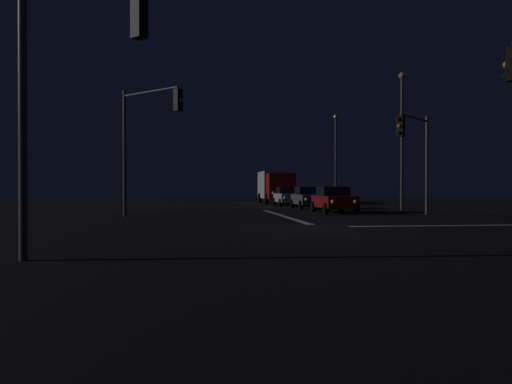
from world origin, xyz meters
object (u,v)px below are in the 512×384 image
object	(u,v)px
traffic_signal_sw	(76,53)
streetlamp_right_near	(402,131)
traffic_signal_ne	(416,145)
traffic_signal_nw	(146,128)
sedan_gray	(308,197)
streetlamp_right_far	(336,152)
box_truck	(275,186)
sedan_white	(288,196)
sedan_red	(334,199)

from	to	relation	value
traffic_signal_sw	streetlamp_right_near	bearing A→B (deg)	51.86
traffic_signal_ne	traffic_signal_nw	bearing A→B (deg)	179.91
sedan_gray	traffic_signal_nw	size ratio (longest dim) A/B	0.66
traffic_signal_nw	streetlamp_right_far	bearing A→B (deg)	54.19
box_truck	streetlamp_right_near	bearing A→B (deg)	-70.25
streetlamp_right_near	sedan_white	bearing A→B (deg)	122.85
traffic_signal_sw	traffic_signal_nw	bearing A→B (deg)	88.83
box_truck	sedan_red	bearing A→B (deg)	-88.41
streetlamp_right_near	box_truck	bearing A→B (deg)	109.75
sedan_white	streetlamp_right_near	distance (m)	11.85
sedan_white	traffic_signal_ne	distance (m)	16.42
traffic_signal_sw	streetlamp_right_far	xyz separation A→B (m)	(16.45, 36.95, 0.41)
traffic_signal_sw	box_truck	bearing A→B (deg)	74.19
box_truck	traffic_signal_ne	world-z (taller)	traffic_signal_ne
box_truck	streetlamp_right_near	distance (m)	17.76
sedan_gray	sedan_white	size ratio (longest dim) A/B	1.00
sedan_gray	traffic_signal_sw	bearing A→B (deg)	-114.06
sedan_red	sedan_white	distance (m)	11.79
traffic_signal_sw	traffic_signal_ne	distance (m)	20.57
streetlamp_right_far	sedan_gray	bearing A→B (deg)	-113.86
traffic_signal_ne	streetlamp_right_near	distance (m)	6.84
sedan_red	streetlamp_right_near	size ratio (longest dim) A/B	0.47
streetlamp_right_near	streetlamp_right_far	world-z (taller)	streetlamp_right_near
traffic_signal_nw	box_truck	bearing A→B (deg)	65.72
streetlamp_right_far	traffic_signal_nw	bearing A→B (deg)	-125.81
traffic_signal_nw	traffic_signal_sw	bearing A→B (deg)	-91.17
sedan_white	streetlamp_right_near	xyz separation A→B (m)	(5.95, -9.22, 4.46)
box_truck	traffic_signal_nw	distance (m)	25.13
traffic_signal_sw	traffic_signal_nw	xyz separation A→B (m)	(0.30, 14.56, -0.03)
streetlamp_right_far	streetlamp_right_near	bearing A→B (deg)	-90.00
sedan_red	streetlamp_right_near	distance (m)	7.43
sedan_gray	streetlamp_right_far	distance (m)	14.26
sedan_white	sedan_gray	bearing A→B (deg)	-85.61
sedan_gray	traffic_signal_ne	world-z (taller)	traffic_signal_ne
traffic_signal_nw	streetlamp_right_near	world-z (taller)	streetlamp_right_near
sedan_white	traffic_signal_sw	size ratio (longest dim) A/B	0.64
traffic_signal_sw	sedan_red	bearing A→B (deg)	58.91
sedan_red	traffic_signal_sw	world-z (taller)	traffic_signal_sw
traffic_signal_ne	box_truck	bearing A→B (deg)	99.89
sedan_gray	streetlamp_right_far	world-z (taller)	streetlamp_right_far
box_truck	traffic_signal_sw	size ratio (longest dim) A/B	1.23
sedan_red	streetlamp_right_far	distance (m)	19.76
sedan_red	sedan_gray	distance (m)	6.09
sedan_white	box_truck	bearing A→B (deg)	89.42
traffic_signal_sw	sedan_white	bearing A→B (deg)	70.82
traffic_signal_ne	sedan_red	bearing A→B (deg)	131.84
sedan_gray	streetlamp_right_far	size ratio (longest dim) A/B	0.50
traffic_signal_sw	traffic_signal_ne	world-z (taller)	traffic_signal_sw
sedan_red	sedan_white	xyz separation A→B (m)	(-0.60, 11.78, 0.00)
sedan_red	traffic_signal_ne	xyz separation A→B (m)	(3.45, -3.85, 3.02)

